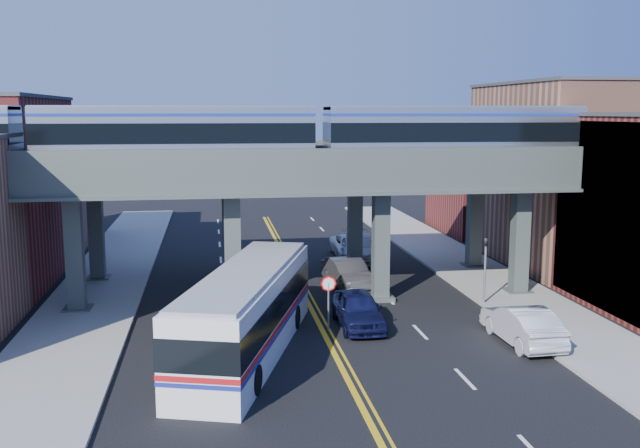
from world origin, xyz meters
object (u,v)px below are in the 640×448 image
at_px(traffic_signal, 485,263).
at_px(car_lane_d, 359,248).
at_px(car_lane_a, 358,309).
at_px(car_parked_curb, 522,324).
at_px(stop_sign, 328,294).
at_px(transit_bus, 247,313).
at_px(car_lane_b, 348,274).
at_px(car_lane_c, 351,246).
at_px(transit_train, 177,134).

xyz_separation_m(traffic_signal, car_lane_d, (-4.20, 12.48, -1.41)).
height_order(car_lane_a, car_parked_curb, car_parked_curb).
height_order(stop_sign, traffic_signal, traffic_signal).
xyz_separation_m(transit_bus, car_lane_b, (6.41, 10.67, -0.94)).
xyz_separation_m(traffic_signal, car_lane_b, (-6.44, 4.88, -1.45)).
distance_m(traffic_signal, car_lane_a, 8.01).
relative_size(transit_bus, car_lane_c, 2.57).
distance_m(transit_train, traffic_signal, 17.43).
relative_size(transit_bus, car_lane_b, 2.67).
height_order(transit_bus, car_lane_c, transit_bus).
xyz_separation_m(car_lane_d, car_parked_curb, (3.50, -18.71, -0.02)).
relative_size(car_lane_b, car_lane_c, 0.96).
bearing_deg(car_lane_d, car_parked_curb, -71.65).
xyz_separation_m(traffic_signal, transit_bus, (-12.85, -5.78, -0.50)).
distance_m(car_lane_a, car_parked_curb, 7.57).
distance_m(car_lane_b, car_lane_d, 7.92).
bearing_deg(car_parked_curb, transit_bus, -3.77).
relative_size(transit_train, car_lane_c, 8.02).
distance_m(traffic_signal, car_lane_c, 14.68).
relative_size(transit_bus, car_lane_a, 2.74).
height_order(stop_sign, car_parked_curb, stop_sign).
height_order(traffic_signal, transit_bus, traffic_signal).
height_order(transit_train, traffic_signal, transit_train).
xyz_separation_m(car_lane_a, car_lane_b, (0.96, 7.58, -0.01)).
xyz_separation_m(transit_train, stop_sign, (7.02, -5.00, -7.35)).
height_order(transit_bus, car_parked_curb, transit_bus).
distance_m(transit_bus, car_lane_b, 12.48).
relative_size(traffic_signal, car_parked_curb, 0.78).
height_order(traffic_signal, car_lane_d, traffic_signal).
distance_m(traffic_signal, transit_bus, 14.10).
bearing_deg(traffic_signal, car_lane_b, 142.82).
bearing_deg(stop_sign, traffic_signal, 18.63).
bearing_deg(car_lane_d, traffic_signal, -63.64).
distance_m(car_lane_a, car_lane_d, 15.51).
relative_size(stop_sign, traffic_signal, 0.64).
height_order(traffic_signal, car_lane_b, traffic_signal).
height_order(car_lane_b, car_lane_d, car_lane_d).
xyz_separation_m(car_lane_b, car_parked_curb, (5.74, -11.12, 0.01)).
relative_size(transit_bus, car_parked_curb, 2.63).
xyz_separation_m(car_lane_c, car_lane_d, (0.28, -1.41, 0.14)).
distance_m(transit_bus, car_lane_a, 6.33).
bearing_deg(car_lane_a, car_parked_curb, -27.41).
xyz_separation_m(transit_train, transit_bus, (3.07, -7.78, -7.31)).
relative_size(traffic_signal, transit_bus, 0.30).
bearing_deg(transit_train, car_parked_curb, -28.42).
xyz_separation_m(car_lane_a, car_parked_curb, (6.70, -3.53, 0.00)).
bearing_deg(car_lane_a, transit_train, 151.49).
xyz_separation_m(traffic_signal, car_lane_c, (-4.48, 13.89, -1.55)).
bearing_deg(car_lane_d, transit_bus, -107.60).
xyz_separation_m(transit_train, car_parked_curb, (15.22, -8.23, -8.24)).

